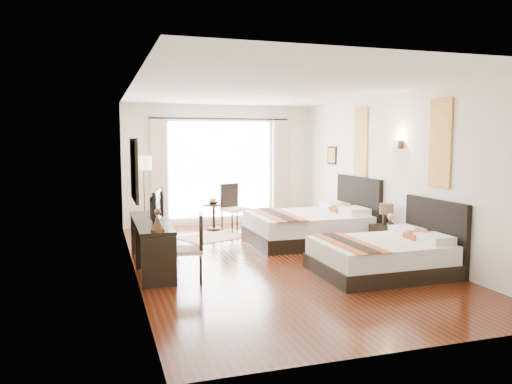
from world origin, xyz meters
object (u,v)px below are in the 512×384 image
object	(u,v)px
desk_chair	(189,261)
fruit_bowl	(213,203)
console_desk	(151,244)
table_lamp	(386,211)
side_table	(214,217)
television	(152,206)
bed_near	(386,255)
floor_lamp	(144,168)
bed_far	(311,226)
vase	(390,224)
nightstand	(387,240)
window_chair	(234,216)

from	to	relation	value
desk_chair	fruit_bowl	world-z (taller)	desk_chair
desk_chair	console_desk	bearing A→B (deg)	-53.97
table_lamp	console_desk	distance (m)	4.07
table_lamp	side_table	size ratio (longest dim) A/B	0.68
console_desk	television	xyz separation A→B (m)	(0.02, -0.15, 0.62)
bed_near	console_desk	world-z (taller)	bed_near
table_lamp	side_table	bearing A→B (deg)	126.15
television	floor_lamp	world-z (taller)	floor_lamp
console_desk	desk_chair	world-z (taller)	desk_chair
table_lamp	side_table	world-z (taller)	table_lamp
side_table	fruit_bowl	distance (m)	0.32
bed_far	vase	xyz separation A→B (m)	(0.81, -1.48, 0.24)
nightstand	table_lamp	bearing A→B (deg)	71.15
window_chair	bed_near	bearing A→B (deg)	-1.81
bed_far	television	distance (m)	3.44
nightstand	television	world-z (taller)	television
bed_far	fruit_bowl	world-z (taller)	bed_far
bed_near	floor_lamp	size ratio (longest dim) A/B	1.17
nightstand	desk_chair	world-z (taller)	desk_chair
table_lamp	fruit_bowl	bearing A→B (deg)	126.39
bed_far	desk_chair	bearing A→B (deg)	-144.84
console_desk	television	bearing A→B (deg)	-82.21
television	side_table	bearing A→B (deg)	-13.10
bed_near	television	bearing A→B (deg)	159.48
window_chair	desk_chair	bearing A→B (deg)	-42.99
bed_near	fruit_bowl	xyz separation A→B (m)	(-1.65, 4.39, 0.32)
nightstand	bed_near	bearing A→B (deg)	-123.19
bed_near	nightstand	bearing A→B (deg)	56.81
bed_near	television	world-z (taller)	television
table_lamp	side_table	distance (m)	4.04
side_table	fruit_bowl	bearing A→B (deg)	-141.24
bed_far	side_table	xyz separation A→B (m)	(-1.50, 1.98, -0.04)
fruit_bowl	window_chair	size ratio (longest dim) A/B	0.23
bed_far	table_lamp	size ratio (longest dim) A/B	5.74
console_desk	desk_chair	xyz separation A→B (m)	(0.43, -0.90, -0.08)
fruit_bowl	window_chair	world-z (taller)	window_chair
television	floor_lamp	xyz separation A→B (m)	(0.15, 3.15, 0.40)
bed_near	side_table	xyz separation A→B (m)	(-1.64, 4.40, 0.00)
bed_near	fruit_bowl	bearing A→B (deg)	110.66
floor_lamp	bed_near	bearing A→B (deg)	-54.28
window_chair	side_table	bearing A→B (deg)	-144.15
bed_far	window_chair	size ratio (longest dim) A/B	2.18
vase	console_desk	world-z (taller)	console_desk
desk_chair	floor_lamp	size ratio (longest dim) A/B	0.59
floor_lamp	window_chair	bearing A→B (deg)	-8.01
vase	desk_chair	size ratio (longest dim) A/B	0.13
nightstand	table_lamp	size ratio (longest dim) A/B	1.37
vase	desk_chair	bearing A→B (deg)	-172.69
nightstand	bed_far	bearing A→B (deg)	121.59
vase	side_table	xyz separation A→B (m)	(-2.31, 3.46, -0.28)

